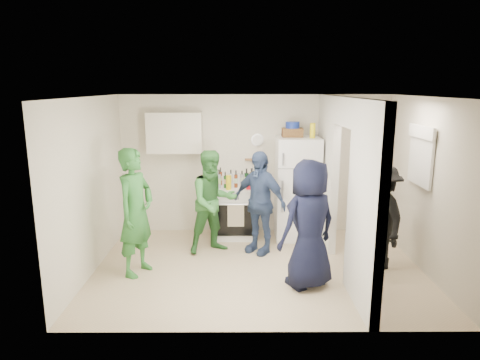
# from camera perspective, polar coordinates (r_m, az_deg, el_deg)

# --- Properties ---
(floor) EXTENTS (4.80, 4.80, 0.00)m
(floor) POSITION_cam_1_polar(r_m,az_deg,el_deg) (6.50, 2.44, -11.60)
(floor) COLOR #C9B38D
(floor) RESTS_ON ground
(wall_back) EXTENTS (4.80, 0.00, 4.80)m
(wall_back) POSITION_cam_1_polar(r_m,az_deg,el_deg) (7.76, 1.94, 2.08)
(wall_back) COLOR silver
(wall_back) RESTS_ON floor
(wall_front) EXTENTS (4.80, 0.00, 4.80)m
(wall_front) POSITION_cam_1_polar(r_m,az_deg,el_deg) (4.46, 3.60, -5.83)
(wall_front) COLOR silver
(wall_front) RESTS_ON floor
(wall_left) EXTENTS (0.00, 3.40, 3.40)m
(wall_left) POSITION_cam_1_polar(r_m,az_deg,el_deg) (6.44, -19.30, -0.79)
(wall_left) COLOR silver
(wall_left) RESTS_ON floor
(wall_right) EXTENTS (0.00, 3.40, 3.40)m
(wall_right) POSITION_cam_1_polar(r_m,az_deg,el_deg) (6.66, 23.64, -0.72)
(wall_right) COLOR silver
(wall_right) RESTS_ON floor
(ceiling) EXTENTS (4.80, 4.80, 0.00)m
(ceiling) POSITION_cam_1_polar(r_m,az_deg,el_deg) (5.94, 2.66, 11.02)
(ceiling) COLOR white
(ceiling) RESTS_ON wall_back
(partition_pier_back) EXTENTS (0.12, 1.20, 2.50)m
(partition_pier_back) POSITION_cam_1_polar(r_m,az_deg,el_deg) (7.32, 11.56, 1.19)
(partition_pier_back) COLOR silver
(partition_pier_back) RESTS_ON floor
(partition_pier_front) EXTENTS (0.12, 1.20, 2.50)m
(partition_pier_front) POSITION_cam_1_polar(r_m,az_deg,el_deg) (5.24, 16.38, -3.53)
(partition_pier_front) COLOR silver
(partition_pier_front) RESTS_ON floor
(partition_header) EXTENTS (0.12, 1.00, 0.40)m
(partition_header) POSITION_cam_1_polar(r_m,az_deg,el_deg) (6.12, 14.07, 8.83)
(partition_header) COLOR silver
(partition_header) RESTS_ON partition_pier_back
(stove) EXTENTS (0.77, 0.64, 0.92)m
(stove) POSITION_cam_1_polar(r_m,az_deg,el_deg) (7.62, -0.55, -4.24)
(stove) COLOR white
(stove) RESTS_ON floor
(upper_cabinet) EXTENTS (0.95, 0.34, 0.70)m
(upper_cabinet) POSITION_cam_1_polar(r_m,az_deg,el_deg) (7.57, -8.68, 6.27)
(upper_cabinet) COLOR silver
(upper_cabinet) RESTS_ON wall_back
(fridge) EXTENTS (0.74, 0.72, 1.79)m
(fridge) POSITION_cam_1_polar(r_m,az_deg,el_deg) (7.55, 7.60, -1.09)
(fridge) COLOR white
(fridge) RESTS_ON floor
(wicker_basket) EXTENTS (0.35, 0.25, 0.15)m
(wicker_basket) POSITION_cam_1_polar(r_m,az_deg,el_deg) (7.42, 6.99, 6.30)
(wicker_basket) COLOR brown
(wicker_basket) RESTS_ON fridge
(blue_bowl) EXTENTS (0.24, 0.24, 0.11)m
(blue_bowl) POSITION_cam_1_polar(r_m,az_deg,el_deg) (7.40, 7.02, 7.30)
(blue_bowl) COLOR navy
(blue_bowl) RESTS_ON wicker_basket
(yellow_cup_stack_top) EXTENTS (0.09, 0.09, 0.25)m
(yellow_cup_stack_top) POSITION_cam_1_polar(r_m,az_deg,el_deg) (7.31, 9.65, 6.52)
(yellow_cup_stack_top) COLOR yellow
(yellow_cup_stack_top) RESTS_ON fridge
(wall_clock) EXTENTS (0.22, 0.02, 0.22)m
(wall_clock) POSITION_cam_1_polar(r_m,az_deg,el_deg) (7.67, 2.35, 5.36)
(wall_clock) COLOR white
(wall_clock) RESTS_ON wall_back
(spice_shelf) EXTENTS (0.35, 0.08, 0.03)m
(spice_shelf) POSITION_cam_1_polar(r_m,az_deg,el_deg) (7.69, 1.96, 2.74)
(spice_shelf) COLOR olive
(spice_shelf) RESTS_ON wall_back
(nook_window) EXTENTS (0.03, 0.70, 0.80)m
(nook_window) POSITION_cam_1_polar(r_m,az_deg,el_deg) (6.76, 23.11, 2.97)
(nook_window) COLOR black
(nook_window) RESTS_ON wall_right
(nook_window_frame) EXTENTS (0.04, 0.76, 0.86)m
(nook_window_frame) POSITION_cam_1_polar(r_m,az_deg,el_deg) (6.75, 22.99, 2.97)
(nook_window_frame) COLOR white
(nook_window_frame) RESTS_ON wall_right
(nook_valance) EXTENTS (0.04, 0.82, 0.18)m
(nook_valance) POSITION_cam_1_polar(r_m,az_deg,el_deg) (6.70, 23.05, 5.92)
(nook_valance) COLOR white
(nook_valance) RESTS_ON wall_right
(yellow_cup_stack_stove) EXTENTS (0.09, 0.09, 0.25)m
(yellow_cup_stack_stove) POSITION_cam_1_polar(r_m,az_deg,el_deg) (7.26, -1.52, -0.32)
(yellow_cup_stack_stove) COLOR yellow
(yellow_cup_stack_stove) RESTS_ON stove
(red_cup) EXTENTS (0.09, 0.09, 0.12)m
(red_cup) POSITION_cam_1_polar(r_m,az_deg,el_deg) (7.29, 1.16, -0.78)
(red_cup) COLOR red
(red_cup) RESTS_ON stove
(person_green_left) EXTENTS (0.66, 0.78, 1.82)m
(person_green_left) POSITION_cam_1_polar(r_m,az_deg,el_deg) (6.20, -13.72, -4.19)
(person_green_left) COLOR #317930
(person_green_left) RESTS_ON floor
(person_green_center) EXTENTS (1.00, 0.92, 1.66)m
(person_green_center) POSITION_cam_1_polar(r_m,az_deg,el_deg) (6.85, -3.60, -2.94)
(person_green_center) COLOR #357A3A
(person_green_center) RESTS_ON floor
(person_denim) EXTENTS (1.02, 0.92, 1.66)m
(person_denim) POSITION_cam_1_polar(r_m,az_deg,el_deg) (6.83, 2.55, -3.00)
(person_denim) COLOR navy
(person_denim) RESTS_ON floor
(person_navy) EXTENTS (1.01, 0.90, 1.73)m
(person_navy) POSITION_cam_1_polar(r_m,az_deg,el_deg) (5.72, 9.19, -5.86)
(person_navy) COLOR black
(person_navy) RESTS_ON floor
(person_nook) EXTENTS (0.74, 1.09, 1.57)m
(person_nook) POSITION_cam_1_polar(r_m,az_deg,el_deg) (6.58, 18.19, -4.64)
(person_nook) COLOR black
(person_nook) RESTS_ON floor
(bottle_a) EXTENTS (0.06, 0.06, 0.32)m
(bottle_a) POSITION_cam_1_polar(r_m,az_deg,el_deg) (7.60, -2.61, 0.50)
(bottle_a) COLOR brown
(bottle_a) RESTS_ON stove
(bottle_b) EXTENTS (0.06, 0.06, 0.28)m
(bottle_b) POSITION_cam_1_polar(r_m,az_deg,el_deg) (7.38, -1.97, 0.03)
(bottle_b) COLOR #1C4B19
(bottle_b) RESTS_ON stove
(bottle_c) EXTENTS (0.07, 0.07, 0.27)m
(bottle_c) POSITION_cam_1_polar(r_m,az_deg,el_deg) (7.63, -1.23, 0.38)
(bottle_c) COLOR silver
(bottle_c) RESTS_ON stove
(bottle_d) EXTENTS (0.06, 0.06, 0.30)m
(bottle_d) POSITION_cam_1_polar(r_m,az_deg,el_deg) (7.41, -0.54, 0.15)
(bottle_d) COLOR #662C11
(bottle_d) RESTS_ON stove
(bottle_e) EXTENTS (0.07, 0.07, 0.25)m
(bottle_e) POSITION_cam_1_polar(r_m,az_deg,el_deg) (7.63, 0.26, 0.32)
(bottle_e) COLOR #8E929E
(bottle_e) RESTS_ON stove
(bottle_f) EXTENTS (0.08, 0.08, 0.31)m
(bottle_f) POSITION_cam_1_polar(r_m,az_deg,el_deg) (7.50, 0.88, 0.35)
(bottle_f) COLOR black
(bottle_f) RESTS_ON stove
(bottle_g) EXTENTS (0.08, 0.08, 0.30)m
(bottle_g) POSITION_cam_1_polar(r_m,az_deg,el_deg) (7.61, 1.54, 0.46)
(bottle_g) COLOR #9A6632
(bottle_g) RESTS_ON stove
(bottle_h) EXTENTS (0.07, 0.07, 0.33)m
(bottle_h) POSITION_cam_1_polar(r_m,az_deg,el_deg) (7.35, -2.81, 0.14)
(bottle_h) COLOR #9998A3
(bottle_h) RESTS_ON stove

